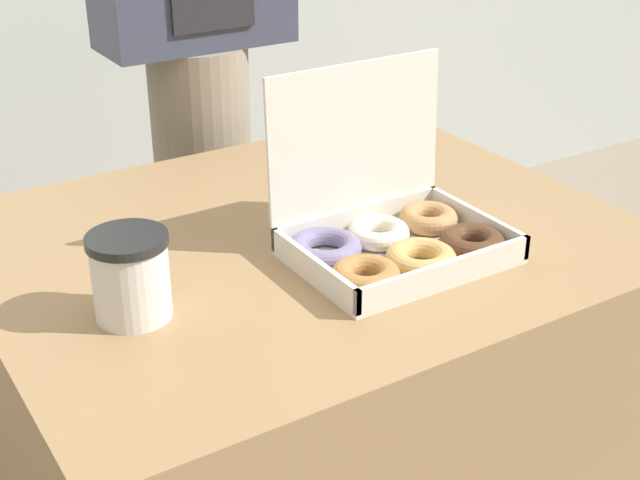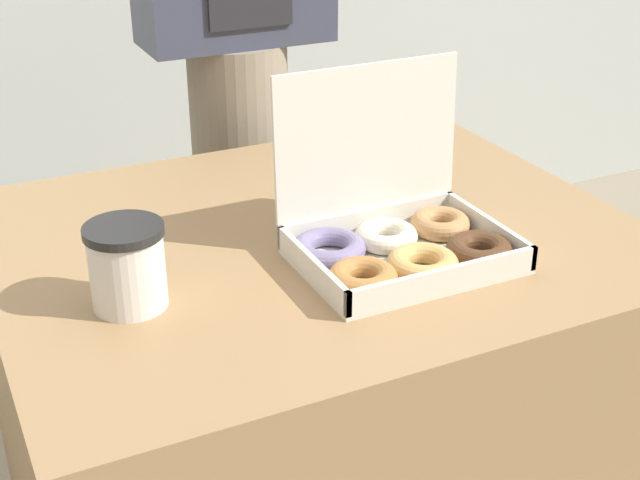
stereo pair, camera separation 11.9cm
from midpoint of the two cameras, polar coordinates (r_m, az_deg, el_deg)
The scene contains 4 objects.
table at distance 1.54m, azimuth -3.30°, elevation -11.79°, with size 0.95×0.78×0.73m.
donut_box at distance 1.26m, azimuth 1.94°, elevation 0.48°, with size 0.32×0.24×0.26m.
coffee_cup at distance 1.14m, azimuth -14.99°, elevation -2.31°, with size 0.10×0.10×0.11m.
person_customer at distance 1.80m, azimuth -10.06°, elevation 14.69°, with size 0.37×0.23×1.69m.
Camera 1 is at (-0.62, -1.04, 1.31)m, focal length 50.00 mm.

